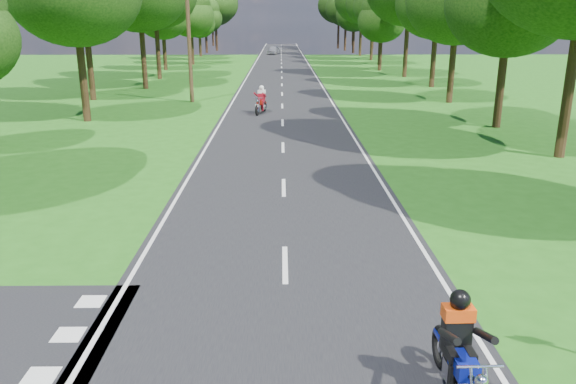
{
  "coord_description": "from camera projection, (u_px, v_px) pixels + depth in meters",
  "views": [
    {
      "loc": [
        -0.08,
        -9.55,
        5.28
      ],
      "look_at": [
        0.09,
        4.0,
        1.1
      ],
      "focal_mm": 35.0,
      "sensor_mm": 36.0,
      "label": 1
    }
  ],
  "objects": [
    {
      "name": "ground",
      "position": [
        286.0,
        309.0,
        10.69
      ],
      "size": [
        160.0,
        160.0,
        0.0
      ],
      "primitive_type": "plane",
      "color": "#205C15",
      "rests_on": "ground"
    },
    {
      "name": "rider_far_red",
      "position": [
        261.0,
        100.0,
        32.48
      ],
      "size": [
        1.06,
        2.02,
        1.6
      ],
      "primitive_type": null,
      "rotation": [
        0.0,
        0.0,
        -0.23
      ],
      "color": "#97190B",
      "rests_on": "main_road"
    },
    {
      "name": "rider_near_blue",
      "position": [
        461.0,
        349.0,
        7.89
      ],
      "size": [
        0.71,
        1.98,
        1.64
      ],
      "primitive_type": null,
      "rotation": [
        0.0,
        0.0,
        0.03
      ],
      "color": "#0D1996",
      "rests_on": "main_road"
    },
    {
      "name": "distant_car",
      "position": [
        274.0,
        50.0,
        87.8
      ],
      "size": [
        2.31,
        3.97,
        1.27
      ],
      "primitive_type": "imported",
      "rotation": [
        0.0,
        0.0,
        -0.23
      ],
      "color": "#B7B9BF",
      "rests_on": "main_road"
    },
    {
      "name": "road_markings",
      "position": [
        280.0,
        74.0,
        56.66
      ],
      "size": [
        7.4,
        140.0,
        0.01
      ],
      "color": "silver",
      "rests_on": "main_road"
    },
    {
      "name": "main_road",
      "position": [
        282.0,
        72.0,
        58.45
      ],
      "size": [
        7.0,
        140.0,
        0.02
      ],
      "primitive_type": "cube",
      "color": "black",
      "rests_on": "ground"
    },
    {
      "name": "telegraph_pole",
      "position": [
        189.0,
        39.0,
        36.17
      ],
      "size": [
        1.2,
        0.26,
        8.0
      ],
      "color": "#382616",
      "rests_on": "ground"
    }
  ]
}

